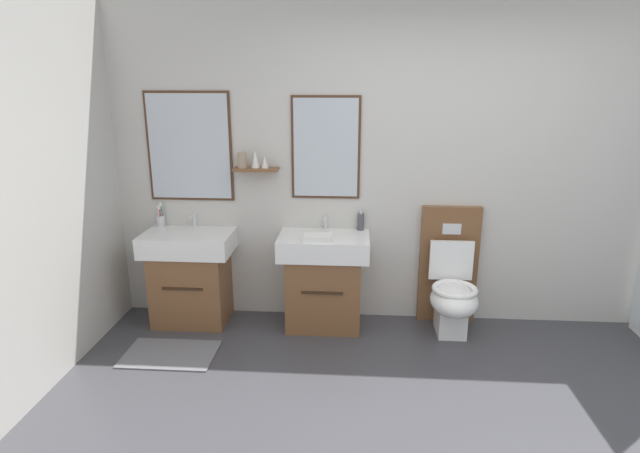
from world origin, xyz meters
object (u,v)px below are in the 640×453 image
Objects in this scene: vanity_sink_right at (324,278)px; folded_hand_towel at (318,238)px; vanity_sink_left at (191,274)px; toilet at (451,286)px; soap_dispenser at (361,221)px; toothbrush_cup at (161,220)px.

folded_hand_towel is (-0.04, -0.14, 0.39)m from vanity_sink_right.
toilet is at bearing 0.00° from vanity_sink_left.
soap_dispenser is at bearing 42.94° from folded_hand_towel.
soap_dispenser is 0.46m from folded_hand_towel.
toilet is 4.75× the size of toothbrush_cup.
vanity_sink_left is at bearing 180.00° from vanity_sink_right.
soap_dispenser is (1.70, 0.01, 0.01)m from toothbrush_cup.
vanity_sink_left is at bearing -180.00° from toilet.
folded_hand_towel is (-1.08, -0.14, 0.43)m from toilet.
folded_hand_towel reaches higher than vanity_sink_left.
soap_dispenser is 0.80× the size of folded_hand_towel.
toilet reaches higher than folded_hand_towel.
vanity_sink_left is 2.16m from toilet.
vanity_sink_right is 0.42m from folded_hand_towel.
vanity_sink_right is (1.12, 0.00, 0.00)m from vanity_sink_left.
toilet is (1.04, 0.00, -0.04)m from vanity_sink_right.
toothbrush_cup reaches higher than folded_hand_towel.
vanity_sink_right is at bearing 74.05° from folded_hand_towel.
toothbrush_cup reaches higher than vanity_sink_right.
toilet reaches higher than soap_dispenser.
vanity_sink_right is at bearing -149.82° from soap_dispenser.
toothbrush_cup is 0.96× the size of folded_hand_towel.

